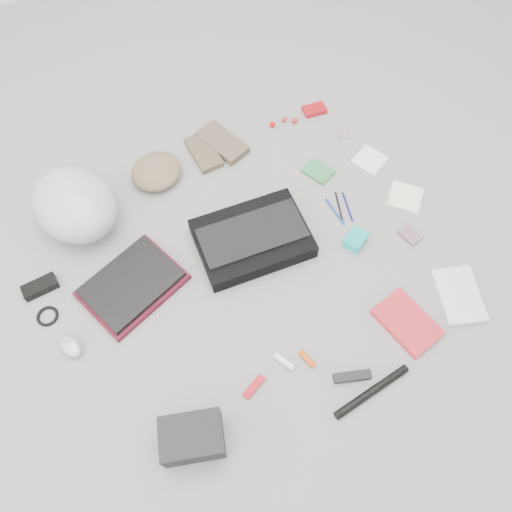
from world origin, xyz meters
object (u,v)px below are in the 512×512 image
messenger_bag (252,239)px  accordion_wallet (355,239)px  laptop (131,283)px  camera_bag (192,438)px  book_red (407,322)px  bike_helmet (75,204)px

messenger_bag → accordion_wallet: messenger_bag is taller
laptop → messenger_bag: bearing=-23.4°
laptop → camera_bag: camera_bag is taller
camera_bag → book_red: (0.84, -0.01, -0.05)m
camera_bag → book_red: bearing=19.3°
messenger_bag → bike_helmet: 0.69m
messenger_bag → bike_helmet: bearing=149.5°
laptop → camera_bag: (-0.03, -0.60, 0.03)m
laptop → accordion_wallet: size_ratio=3.78×
book_red → accordion_wallet: (0.03, 0.37, 0.01)m
messenger_bag → bike_helmet: (-0.54, 0.42, 0.08)m
messenger_bag → laptop: 0.48m
messenger_bag → book_red: (0.32, -0.56, -0.02)m
messenger_bag → accordion_wallet: 0.40m
bike_helmet → camera_bag: bike_helmet is taller
camera_bag → accordion_wallet: camera_bag is taller
book_red → accordion_wallet: 0.37m
messenger_bag → camera_bag: size_ratio=2.18×
bike_helmet → accordion_wallet: size_ratio=4.27×
messenger_bag → camera_bag: bearing=-125.6°
bike_helmet → laptop: bearing=-94.8°
camera_bag → laptop: bearing=106.5°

